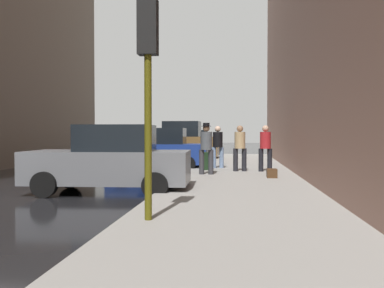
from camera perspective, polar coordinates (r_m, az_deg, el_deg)
name	(u,v)px	position (r m, az deg, el deg)	size (l,w,h in m)	color
sidewalk	(239,203)	(9.37, 6.30, -7.77)	(4.00, 40.00, 0.15)	gray
parked_gray_coupe	(111,161)	(11.44, -10.81, -2.20)	(4.27, 2.19, 1.79)	slate
parked_blue_sedan	(159,150)	(18.35, -4.40, -0.80)	(4.23, 2.12, 1.79)	navy
parked_bronze_suv	(179,142)	(24.79, -1.69, 0.22)	(4.65, 2.16, 2.25)	brown
parked_silver_sedan	(191,143)	(31.21, -0.11, 0.14)	(4.24, 2.14, 1.79)	#B7BABF
fire_hydrant	(180,174)	(11.42, -1.58, -3.95)	(0.42, 0.22, 0.70)	red
traffic_light	(148,61)	(7.13, -5.89, 10.99)	(0.32, 0.32, 3.60)	#514C0F
pedestrian_in_jeans	(218,145)	(17.43, 3.45, -0.08)	(0.53, 0.48, 1.71)	#728CB2
pedestrian_in_red_jacket	(265,146)	(16.05, 9.76, -0.23)	(0.50, 0.40, 1.71)	black
pedestrian_with_beanie	(206,146)	(14.74, 1.91, -0.24)	(0.50, 0.40, 1.78)	#333338
pedestrian_in_tan_coat	(240,146)	(16.07, 6.40, -0.22)	(0.51, 0.42, 1.71)	black
rolling_suitcase	(207,161)	(16.69, 1.95, -2.26)	(0.41, 0.59, 1.04)	black
duffel_bag	(272,173)	(13.93, 10.60, -3.85)	(0.32, 0.44, 0.28)	#472D19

